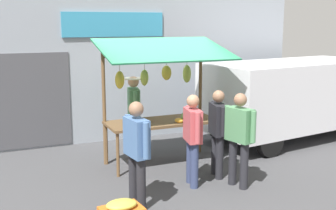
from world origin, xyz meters
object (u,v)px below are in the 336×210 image
shopper_in_grey_tee (239,133)px  shopper_with_ponytail (218,128)px  market_stall (162,87)px  vendor_with_sunhat (134,109)px  shopper_in_striped_shirt (193,134)px  parked_van (287,94)px  shopper_with_shopping_bag (137,147)px

shopper_in_grey_tee → shopper_with_ponytail: bearing=-5.4°
market_stall → vendor_with_sunhat: bearing=-64.9°
market_stall → shopper_in_striped_shirt: market_stall is taller
shopper_with_ponytail → market_stall: bearing=41.1°
shopper_with_ponytail → parked_van: (-2.83, -1.60, 0.19)m
market_stall → shopper_in_grey_tee: market_stall is taller
shopper_in_grey_tee → shopper_with_ponytail: 0.59m
vendor_with_sunhat → parked_van: (-3.79, 0.25, 0.11)m
shopper_in_grey_tee → shopper_in_striped_shirt: (0.70, -0.37, -0.03)m
market_stall → shopper_with_ponytail: (-0.63, 1.13, -0.62)m
vendor_with_sunhat → shopper_with_ponytail: size_ratio=1.05×
vendor_with_sunhat → shopper_with_ponytail: vendor_with_sunhat is taller
shopper_with_ponytail → parked_van: parked_van is taller
market_stall → parked_van: size_ratio=0.54×
market_stall → parked_van: (-3.46, -0.47, -0.43)m
market_stall → shopper_with_shopping_bag: size_ratio=1.51×
market_stall → parked_van: bearing=-172.3°
shopper_with_shopping_bag → shopper_in_striped_shirt: 1.28m
vendor_with_sunhat → market_stall: bearing=38.3°
market_stall → shopper_in_striped_shirt: bearing=90.5°
shopper_with_ponytail → vendor_with_sunhat: bearing=39.6°
market_stall → shopper_with_shopping_bag: bearing=57.3°
shopper_with_ponytail → parked_van: size_ratio=0.35×
vendor_with_sunhat → parked_van: bearing=99.4°
vendor_with_sunhat → shopper_in_grey_tee: size_ratio=1.04×
shopper_in_striped_shirt → parked_van: size_ratio=0.35×
parked_van → shopper_with_ponytail: bearing=21.5°
market_stall → shopper_with_ponytail: market_stall is taller
shopper_with_shopping_bag → market_stall: bearing=-39.4°
vendor_with_sunhat → shopper_with_ponytail: bearing=40.7°
market_stall → vendor_with_sunhat: size_ratio=1.47×
shopper_in_grey_tee → shopper_with_ponytail: size_ratio=1.02×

